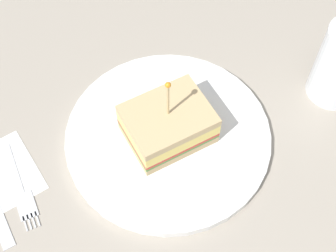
{
  "coord_description": "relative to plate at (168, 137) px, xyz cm",
  "views": [
    {
      "loc": [
        18.3,
        -25.79,
        54.51
      ],
      "look_at": [
        0.0,
        0.0,
        3.28
      ],
      "focal_mm": 51.18,
      "sensor_mm": 36.0,
      "label": 1
    }
  ],
  "objects": [
    {
      "name": "ground_plane",
      "position": [
        0.0,
        0.0,
        -1.64
      ],
      "size": [
        116.89,
        116.89,
        2.0
      ],
      "primitive_type": "cube",
      "color": "#9E9384"
    },
    {
      "name": "plate",
      "position": [
        0.0,
        0.0,
        0.0
      ],
      "size": [
        26.69,
        26.69,
        1.28
      ],
      "primitive_type": "cylinder",
      "color": "white",
      "rests_on": "ground_plane"
    },
    {
      "name": "sandwich_half_center",
      "position": [
        0.4,
        -0.35,
        3.13
      ],
      "size": [
        11.81,
        12.83,
        10.99
      ],
      "color": "tan",
      "rests_on": "plate"
    },
    {
      "name": "fork",
      "position": [
        -9.94,
        -16.82,
        -0.47
      ],
      "size": [
        11.34,
        7.24,
        0.35
      ],
      "color": "silver",
      "rests_on": "ground_plane"
    }
  ]
}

